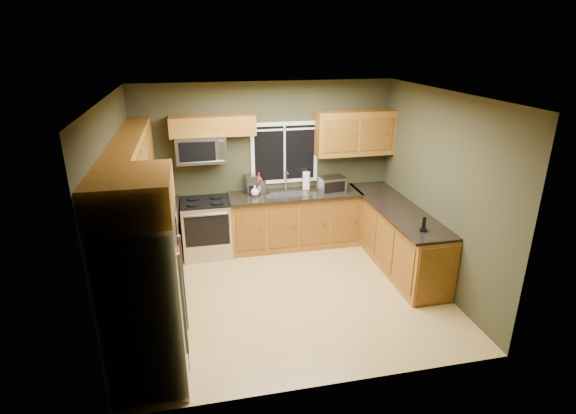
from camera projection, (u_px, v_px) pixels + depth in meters
name	position (u px, v px, depth m)	size (l,w,h in m)	color
floor	(290.00, 293.00, 6.25)	(4.20, 4.20, 0.00)	tan
ceiling	(290.00, 95.00, 5.29)	(4.20, 4.20, 0.00)	white
back_wall	(267.00, 165.00, 7.41)	(4.20, 4.20, 0.00)	#34331F
front_wall	(332.00, 268.00, 4.12)	(4.20, 4.20, 0.00)	#34331F
left_wall	(118.00, 215.00, 5.35)	(3.60, 3.60, 0.00)	#34331F
right_wall	(439.00, 191.00, 6.18)	(3.60, 3.60, 0.00)	#34331F
window	(285.00, 153.00, 7.38)	(1.12, 0.03, 1.02)	white
base_cabinets_left	(155.00, 261.00, 6.17)	(0.60, 2.65, 0.90)	brown
countertop_left	(153.00, 230.00, 6.01)	(0.65, 2.65, 0.04)	black
base_cabinets_back	(295.00, 220.00, 7.54)	(2.17, 0.60, 0.90)	brown
countertop_back	(295.00, 195.00, 7.35)	(2.17, 0.65, 0.04)	black
base_cabinets_peninsula	(396.00, 236.00, 6.94)	(0.60, 2.52, 0.90)	brown
countertop_peninsula	(397.00, 208.00, 6.77)	(0.65, 2.50, 0.04)	black
upper_cabinets_left	(132.00, 163.00, 5.64)	(0.33, 2.65, 0.72)	brown
upper_cabinets_back_left	(213.00, 126.00, 6.84)	(1.30, 0.33, 0.30)	brown
upper_cabinets_back_right	(355.00, 133.00, 7.36)	(1.30, 0.33, 0.72)	brown
upper_cabinet_over_fridge	(131.00, 194.00, 4.00)	(0.72, 0.90, 0.38)	brown
refrigerator	(145.00, 303.00, 4.40)	(0.74, 0.90, 1.80)	#B7B7BC
range	(207.00, 227.00, 7.22)	(0.76, 0.69, 0.94)	#B7B7BC
microwave	(201.00, 149.00, 6.89)	(0.76, 0.41, 0.42)	#B7B7BC
sink	(288.00, 193.00, 7.33)	(0.60, 0.42, 0.36)	slate
toaster_oven	(332.00, 184.00, 7.37)	(0.45, 0.37, 0.26)	#B7B7BC
coffee_maker	(251.00, 185.00, 7.30)	(0.22, 0.27, 0.30)	slate
kettle	(262.00, 187.00, 7.28)	(0.17, 0.17, 0.26)	#B7B7BC
paper_towel_roll	(306.00, 180.00, 7.52)	(0.15, 0.15, 0.32)	white
soap_bottle_a	(259.00, 182.00, 7.38)	(0.12, 0.12, 0.32)	red
soap_bottle_c	(255.00, 191.00, 7.20)	(0.13, 0.13, 0.17)	white
cordless_phone	(424.00, 227.00, 5.90)	(0.12, 0.12, 0.20)	black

